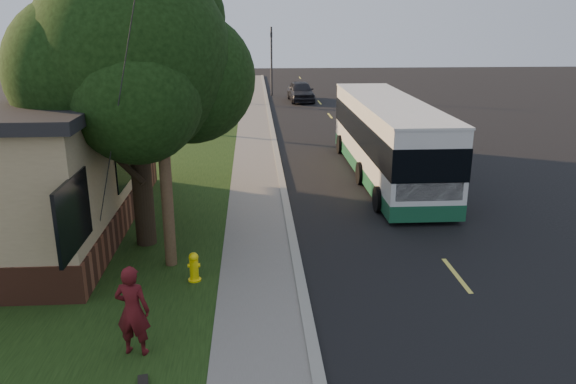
# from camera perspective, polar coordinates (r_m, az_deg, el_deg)

# --- Properties ---
(ground) EXTENTS (120.00, 120.00, 0.00)m
(ground) POSITION_cam_1_polar(r_m,az_deg,el_deg) (14.18, 1.19, -8.92)
(ground) COLOR black
(ground) RESTS_ON ground
(road) EXTENTS (8.00, 80.00, 0.01)m
(road) POSITION_cam_1_polar(r_m,az_deg,el_deg) (24.06, 8.75, 2.07)
(road) COLOR black
(road) RESTS_ON ground
(curb) EXTENTS (0.25, 80.00, 0.12)m
(curb) POSITION_cam_1_polar(r_m,az_deg,el_deg) (23.52, -0.82, 2.06)
(curb) COLOR gray
(curb) RESTS_ON ground
(sidewalk) EXTENTS (2.00, 80.00, 0.08)m
(sidewalk) POSITION_cam_1_polar(r_m,az_deg,el_deg) (23.51, -3.25, 1.97)
(sidewalk) COLOR slate
(sidewalk) RESTS_ON ground
(grass_verge) EXTENTS (5.00, 80.00, 0.07)m
(grass_verge) POSITION_cam_1_polar(r_m,az_deg,el_deg) (23.75, -11.73, 1.78)
(grass_verge) COLOR black
(grass_verge) RESTS_ON ground
(fire_hydrant) EXTENTS (0.32, 0.32, 0.74)m
(fire_hydrant) POSITION_cam_1_polar(r_m,az_deg,el_deg) (14.03, -9.53, -7.51)
(fire_hydrant) COLOR yellow
(fire_hydrant) RESTS_ON grass_verge
(utility_pole) EXTENTS (2.86, 3.21, 9.07)m
(utility_pole) POSITION_cam_1_polar(r_m,az_deg,el_deg) (13.93, -12.93, 10.15)
(utility_pole) COLOR #473321
(utility_pole) RESTS_ON ground
(leafy_tree) EXTENTS (6.30, 6.00, 7.80)m
(leafy_tree) POSITION_cam_1_polar(r_m,az_deg,el_deg) (15.66, -15.33, 12.71)
(leafy_tree) COLOR black
(leafy_tree) RESTS_ON grass_verge
(bare_tree_near) EXTENTS (1.38, 1.21, 4.31)m
(bare_tree_near) POSITION_cam_1_polar(r_m,az_deg,el_deg) (31.03, -8.14, 9.58)
(bare_tree_near) COLOR black
(bare_tree_near) RESTS_ON grass_verge
(bare_tree_far) EXTENTS (1.38, 1.21, 4.03)m
(bare_tree_far) POSITION_cam_1_polar(r_m,az_deg,el_deg) (42.92, -6.26, 11.59)
(bare_tree_far) COLOR black
(bare_tree_far) RESTS_ON grass_verge
(traffic_signal) EXTENTS (0.18, 0.22, 5.50)m
(traffic_signal) POSITION_cam_1_polar(r_m,az_deg,el_deg) (46.79, -1.69, 13.58)
(traffic_signal) COLOR #2D2D30
(traffic_signal) RESTS_ON ground
(transit_bus) EXTENTS (2.67, 11.58, 3.13)m
(transit_bus) POSITION_cam_1_polar(r_m,az_deg,el_deg) (22.92, 10.04, 5.53)
(transit_bus) COLOR silver
(transit_bus) RESTS_ON ground
(skateboarder) EXTENTS (0.73, 0.55, 1.82)m
(skateboarder) POSITION_cam_1_polar(r_m,az_deg,el_deg) (11.21, -15.51, -11.52)
(skateboarder) COLOR #4C0F13
(skateboarder) RESTS_ON grass_verge
(distant_car) EXTENTS (2.00, 4.57, 1.53)m
(distant_car) POSITION_cam_1_polar(r_m,az_deg,el_deg) (43.94, 1.31, 10.19)
(distant_car) COLOR black
(distant_car) RESTS_ON ground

